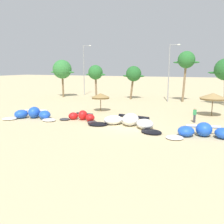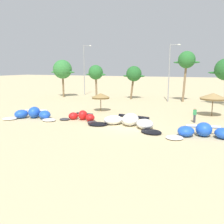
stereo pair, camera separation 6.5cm
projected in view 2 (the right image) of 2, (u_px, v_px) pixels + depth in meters
ground_plane at (129, 127)px, 24.12m from camera, size 260.00×260.00×0.00m
kite_far_left at (33, 114)px, 28.02m from camera, size 6.52×3.86×1.34m
kite_left at (82, 117)px, 27.10m from camera, size 5.03×2.36×1.10m
kite_left_of_center at (129, 122)px, 24.35m from camera, size 8.29×4.38×1.26m
kite_center at (204, 132)px, 20.48m from camera, size 6.72×3.64×1.23m
beach_umbrella_near_van at (101, 96)px, 32.33m from camera, size 2.44×2.44×2.48m
beach_umbrella_middle at (213, 96)px, 28.98m from camera, size 3.16×3.16×2.86m
person_near_kites at (195, 115)px, 25.89m from camera, size 0.36×0.24×1.62m
palm_leftmost at (62, 70)px, 47.44m from camera, size 5.56×3.71×7.36m
palm_left at (96, 73)px, 44.34m from camera, size 4.03×2.69×6.33m
palm_left_of_gap at (134, 74)px, 44.16m from camera, size 4.22×2.81×6.14m
palm_center_left at (187, 61)px, 40.33m from camera, size 4.31×2.88×8.60m
lamppost_west at (85, 68)px, 51.06m from camera, size 1.93×0.24×10.45m
lamppost_west_center at (170, 70)px, 40.81m from camera, size 1.81×0.24×9.74m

